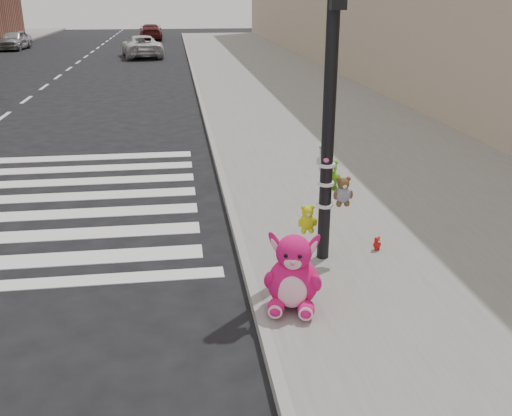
{
  "coord_description": "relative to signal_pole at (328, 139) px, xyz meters",
  "views": [
    {
      "loc": [
        0.74,
        -5.02,
        3.48
      ],
      "look_at": [
        1.74,
        2.18,
        0.75
      ],
      "focal_mm": 40.0,
      "sensor_mm": 36.0,
      "label": 1
    }
  ],
  "objects": [
    {
      "name": "pink_bunny",
      "position": [
        -0.68,
        -1.25,
        -1.25
      ],
      "size": [
        0.71,
        0.79,
        0.92
      ],
      "rotation": [
        0.0,
        0.0,
        -0.27
      ],
      "color": "#DD1268",
      "rests_on": "sidewalk_near"
    },
    {
      "name": "red_teddy",
      "position": [
        0.79,
        0.09,
        -1.53
      ],
      "size": [
        0.16,
        0.14,
        0.2
      ],
      "primitive_type": null,
      "rotation": [
        0.0,
        0.0,
        0.37
      ],
      "color": "red",
      "rests_on": "sidewalk_near"
    },
    {
      "name": "ground",
      "position": [
        -2.61,
        -1.82,
        -1.77
      ],
      "size": [
        120.0,
        120.0,
        0.0
      ],
      "primitive_type": "plane",
      "color": "black",
      "rests_on": "ground"
    },
    {
      "name": "car_maroon_near",
      "position": [
        -3.67,
        41.89,
        -1.14
      ],
      "size": [
        1.96,
        4.41,
        1.26
      ],
      "primitive_type": "imported",
      "rotation": [
        0.0,
        0.0,
        3.19
      ],
      "color": "#541818",
      "rests_on": "ground"
    },
    {
      "name": "curb_edge",
      "position": [
        -1.06,
        8.18,
        -1.7
      ],
      "size": [
        0.12,
        80.0,
        0.15
      ],
      "primitive_type": "cube",
      "color": "gray",
      "rests_on": "ground"
    },
    {
      "name": "car_white_near",
      "position": [
        -3.76,
        28.35,
        -1.14
      ],
      "size": [
        2.72,
        4.75,
        1.25
      ],
      "primitive_type": "imported",
      "rotation": [
        0.0,
        0.0,
        3.29
      ],
      "color": "silver",
      "rests_on": "ground"
    },
    {
      "name": "car_silver_deep",
      "position": [
        -12.41,
        34.49,
        -1.14
      ],
      "size": [
        1.78,
        3.81,
        1.26
      ],
      "primitive_type": "imported",
      "rotation": [
        0.0,
        0.0,
        -0.08
      ],
      "color": "#A6A6AA",
      "rests_on": "ground"
    },
    {
      "name": "signal_pole",
      "position": [
        0.0,
        0.0,
        0.0
      ],
      "size": [
        0.69,
        0.5,
        4.0
      ],
      "color": "black",
      "rests_on": "sidewalk_near"
    },
    {
      "name": "sidewalk_near",
      "position": [
        2.39,
        8.18,
        -1.7
      ],
      "size": [
        7.0,
        80.0,
        0.14
      ],
      "primitive_type": "cube",
      "color": "slate",
      "rests_on": "ground"
    }
  ]
}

